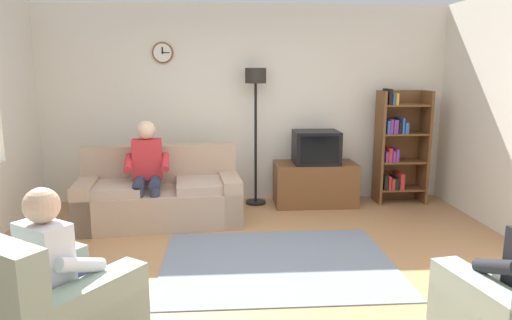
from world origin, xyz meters
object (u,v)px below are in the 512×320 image
(couch, at_px, (160,197))
(bookshelf, at_px, (398,147))
(tv, at_px, (316,147))
(person_in_left_armchair, at_px, (59,263))
(armchair_near_window, at_px, (51,315))
(person_on_couch, at_px, (147,168))
(tv_stand, at_px, (315,184))
(floor_lamp, at_px, (256,98))

(couch, height_order, bookshelf, bookshelf)
(tv, bearing_deg, person_in_left_armchair, -125.69)
(tv, xyz_separation_m, armchair_near_window, (-2.34, -3.26, -0.51))
(person_in_left_armchair, bearing_deg, person_on_couch, 86.55)
(tv_stand, distance_m, bookshelf, 1.26)
(tv, xyz_separation_m, floor_lamp, (-0.81, 0.12, 0.65))
(tv_stand, relative_size, person_on_couch, 0.89)
(person_in_left_armchair, bearing_deg, tv_stand, 54.52)
(armchair_near_window, height_order, person_on_couch, person_on_couch)
(floor_lamp, bearing_deg, tv, -8.68)
(tv, bearing_deg, person_on_couch, -161.98)
(tv, relative_size, person_on_couch, 0.48)
(bookshelf, distance_m, floor_lamp, 2.08)
(tv, relative_size, person_in_left_armchair, 0.54)
(floor_lamp, xyz_separation_m, person_in_left_armchair, (-1.48, -3.31, -0.85))
(tv, distance_m, bookshelf, 1.17)
(person_in_left_armchair, bearing_deg, floor_lamp, 65.91)
(person_in_left_armchair, bearing_deg, couch, 83.98)
(person_in_left_armchair, bearing_deg, bookshelf, 43.56)
(couch, xyz_separation_m, armchair_near_window, (-0.33, -2.67, -0.02))
(bookshelf, distance_m, armchair_near_window, 4.87)
(floor_lamp, distance_m, person_on_couch, 1.73)
(couch, height_order, person_in_left_armchair, person_in_left_armchair)
(armchair_near_window, relative_size, person_in_left_armchair, 1.05)
(armchair_near_window, bearing_deg, bookshelf, 43.76)
(couch, relative_size, tv, 3.29)
(tv_stand, xyz_separation_m, armchair_near_window, (-2.34, -3.28, -0.00))
(tv, height_order, person_on_couch, person_on_couch)
(tv_stand, distance_m, floor_lamp, 1.42)
(armchair_near_window, bearing_deg, person_on_couch, 85.49)
(tv_stand, bearing_deg, person_in_left_armchair, -125.48)
(couch, xyz_separation_m, person_on_couch, (-0.12, -0.11, 0.39))
(person_on_couch, distance_m, person_in_left_armchair, 2.50)
(tv, bearing_deg, couch, -163.79)
(couch, relative_size, tv_stand, 1.80)
(tv_stand, height_order, person_on_couch, person_on_couch)
(couch, xyz_separation_m, person_in_left_armchair, (-0.27, -2.60, 0.29))
(tv, bearing_deg, armchair_near_window, -125.68)
(person_on_couch, bearing_deg, couch, 41.52)
(tv_stand, bearing_deg, bookshelf, 3.51)
(tv, relative_size, armchair_near_window, 0.51)
(tv_stand, distance_m, tv, 0.51)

